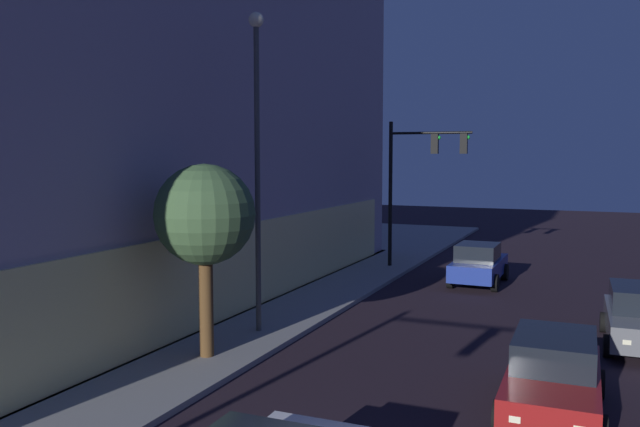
{
  "coord_description": "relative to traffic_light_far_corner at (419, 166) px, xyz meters",
  "views": [
    {
      "loc": [
        -7.02,
        -2.42,
        5.32
      ],
      "look_at": [
        9.93,
        4.94,
        3.66
      ],
      "focal_mm": 36.05,
      "sensor_mm": 36.0,
      "label": 1
    }
  ],
  "objects": [
    {
      "name": "car_red",
      "position": [
        -15.22,
        -6.9,
        -4.03
      ],
      "size": [
        4.34,
        2.07,
        1.59
      ],
      "color": "maroon",
      "rests_on": "ground"
    },
    {
      "name": "sidewalk_tree",
      "position": [
        -15.26,
        1.56,
        -1.05
      ],
      "size": [
        2.58,
        2.58,
        4.98
      ],
      "color": "brown",
      "rests_on": "sidewalk_corner"
    },
    {
      "name": "street_lamp_sidewalk",
      "position": [
        -12.59,
        1.51,
        1.0
      ],
      "size": [
        0.44,
        0.44,
        9.26
      ],
      "color": "#464646",
      "rests_on": "sidewalk_corner"
    },
    {
      "name": "traffic_light_far_corner",
      "position": [
        0.0,
        0.0,
        0.0
      ],
      "size": [
        0.51,
        3.8,
        6.77
      ],
      "color": "black",
      "rests_on": "sidewalk_corner"
    },
    {
      "name": "car_blue",
      "position": [
        -2.25,
        -3.17,
        -3.98
      ],
      "size": [
        4.32,
        2.03,
        1.72
      ],
      "color": "navy",
      "rests_on": "ground"
    }
  ]
}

